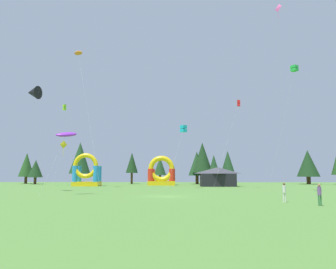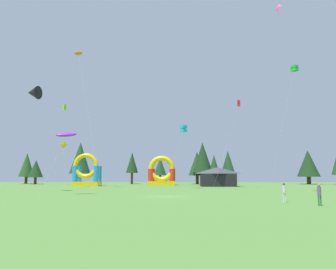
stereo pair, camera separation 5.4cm
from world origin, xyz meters
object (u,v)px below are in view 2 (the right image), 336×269
object	(u,v)px
inflatable_blue_arch	(87,174)
kite_red_box	(239,104)
inflatable_red_slide	(162,175)
kite_orange_parafoil	(78,53)
person_left_edge	(284,191)
kite_yellow_diamond	(64,145)
kite_lime_box	(65,108)
kite_green_box	(294,69)
kite_pink_diamond	(278,11)
kite_cyan_box	(184,129)
kite_black_delta	(33,93)
festival_tent	(218,177)
kite_purple_parafoil	(66,135)
person_far_side	(319,193)

from	to	relation	value
inflatable_blue_arch	kite_red_box	bearing A→B (deg)	-21.30
inflatable_red_slide	kite_orange_parafoil	bearing A→B (deg)	-134.47
person_left_edge	kite_yellow_diamond	bearing A→B (deg)	156.48
kite_lime_box	kite_orange_parafoil	bearing A→B (deg)	-43.42
kite_green_box	kite_orange_parafoil	distance (m)	37.52
kite_green_box	person_left_edge	distance (m)	23.81
kite_orange_parafoil	inflatable_blue_arch	distance (m)	24.18
kite_pink_diamond	kite_cyan_box	bearing A→B (deg)	140.94
kite_black_delta	inflatable_blue_arch	xyz separation A→B (m)	(2.50, 21.37, -11.82)
kite_black_delta	inflatable_red_slide	xyz separation A→B (m)	(17.81, 26.59, -12.08)
kite_cyan_box	kite_orange_parafoil	bearing A→B (deg)	174.76
kite_green_box	kite_cyan_box	xyz separation A→B (m)	(-15.72, 10.01, -7.35)
kite_red_box	kite_green_box	world-z (taller)	kite_green_box
person_left_edge	kite_lime_box	bearing A→B (deg)	150.44
kite_pink_diamond	kite_cyan_box	xyz separation A→B (m)	(-13.41, 10.88, -15.63)
inflatable_blue_arch	inflatable_red_slide	size ratio (longest dim) A/B	1.04
kite_lime_box	kite_cyan_box	size ratio (longest dim) A/B	1.44
kite_cyan_box	kite_red_box	bearing A→B (deg)	1.29
kite_black_delta	festival_tent	bearing A→B (deg)	35.10
kite_purple_parafoil	festival_tent	distance (m)	35.27
kite_purple_parafoil	kite_cyan_box	bearing A→B (deg)	46.57
kite_black_delta	kite_purple_parafoil	xyz separation A→B (m)	(7.16, -6.17, -6.89)
kite_cyan_box	kite_purple_parafoil	bearing A→B (deg)	-133.43
kite_cyan_box	festival_tent	distance (m)	15.51
kite_black_delta	person_far_side	xyz separation A→B (m)	(32.44, -19.23, -13.26)
kite_yellow_diamond	kite_cyan_box	xyz separation A→B (m)	(19.55, 3.29, 3.12)
kite_green_box	kite_purple_parafoil	size ratio (longest dim) A/B	2.26
festival_tent	kite_lime_box	bearing A→B (deg)	-168.28
kite_red_box	inflatable_red_slide	size ratio (longest dim) A/B	2.37
kite_pink_diamond	kite_orange_parafoil	world-z (taller)	kite_pink_diamond
kite_black_delta	festival_tent	distance (m)	37.99
kite_pink_diamond	person_left_edge	world-z (taller)	kite_pink_diamond
person_far_side	kite_pink_diamond	bearing A→B (deg)	80.99
kite_green_box	kite_pink_diamond	bearing A→B (deg)	-159.50
kite_yellow_diamond	kite_orange_parafoil	distance (m)	18.14
kite_red_box	inflatable_blue_arch	size ratio (longest dim) A/B	2.28
kite_lime_box	kite_pink_diamond	bearing A→B (deg)	-23.63
kite_green_box	person_left_edge	world-z (taller)	kite_green_box
person_far_side	inflatable_red_slide	size ratio (longest dim) A/B	0.28
kite_lime_box	inflatable_blue_arch	distance (m)	14.50
kite_red_box	kite_yellow_diamond	world-z (taller)	kite_red_box
festival_tent	kite_pink_diamond	bearing A→B (deg)	-74.06
kite_pink_diamond	kite_yellow_diamond	bearing A→B (deg)	167.04
festival_tent	kite_black_delta	bearing A→B (deg)	-144.90
person_left_edge	kite_purple_parafoil	bearing A→B (deg)	172.63
kite_purple_parafoil	person_left_edge	size ratio (longest dim) A/B	4.52
kite_black_delta	inflatable_blue_arch	size ratio (longest dim) A/B	2.29
kite_purple_parafoil	kite_green_box	bearing A→B (deg)	10.82
kite_yellow_diamond	inflatable_blue_arch	world-z (taller)	kite_yellow_diamond
kite_cyan_box	person_left_edge	world-z (taller)	kite_cyan_box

